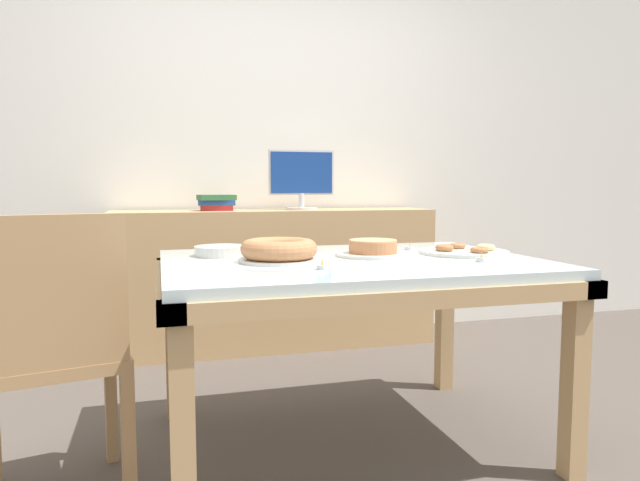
% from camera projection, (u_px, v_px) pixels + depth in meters
% --- Properties ---
extents(ground_plane, '(12.00, 12.00, 0.00)m').
position_uv_depth(ground_plane, '(350.00, 443.00, 2.28)').
color(ground_plane, '#564C44').
extents(wall_back, '(8.00, 0.10, 2.60)m').
position_uv_depth(wall_back, '(266.00, 145.00, 3.85)').
color(wall_back, white).
rests_on(wall_back, ground).
extents(dining_table, '(1.45, 1.06, 0.74)m').
position_uv_depth(dining_table, '(351.00, 281.00, 2.21)').
color(dining_table, silver).
rests_on(dining_table, ground).
extents(chair, '(0.50, 0.50, 0.94)m').
position_uv_depth(chair, '(55.00, 348.00, 1.76)').
color(chair, tan).
rests_on(chair, ground).
extents(sideboard, '(2.01, 0.44, 0.87)m').
position_uv_depth(sideboard, '(276.00, 278.00, 3.64)').
color(sideboard, tan).
rests_on(sideboard, ground).
extents(computer_monitor, '(0.42, 0.20, 0.38)m').
position_uv_depth(computer_monitor, '(301.00, 180.00, 3.63)').
color(computer_monitor, silver).
rests_on(computer_monitor, sideboard).
extents(book_stack, '(0.23, 0.20, 0.10)m').
position_uv_depth(book_stack, '(216.00, 202.00, 3.50)').
color(book_stack, maroon).
rests_on(book_stack, sideboard).
extents(cake_chocolate_round, '(0.30, 0.30, 0.07)m').
position_uv_depth(cake_chocolate_round, '(373.00, 249.00, 2.30)').
color(cake_chocolate_round, silver).
rests_on(cake_chocolate_round, dining_table).
extents(cake_golden_bundt, '(0.30, 0.30, 0.08)m').
position_uv_depth(cake_golden_bundt, '(279.00, 251.00, 2.12)').
color(cake_golden_bundt, silver).
rests_on(cake_golden_bundt, dining_table).
extents(pastry_platter, '(0.37, 0.37, 0.04)m').
position_uv_depth(pastry_platter, '(464.00, 251.00, 2.37)').
color(pastry_platter, silver).
rests_on(pastry_platter, dining_table).
extents(plate_stack, '(0.21, 0.21, 0.04)m').
position_uv_depth(plate_stack, '(221.00, 251.00, 2.30)').
color(plate_stack, silver).
rests_on(plate_stack, dining_table).
extents(tealight_near_cakes, '(0.04, 0.04, 0.04)m').
position_uv_depth(tealight_near_cakes, '(410.00, 248.00, 2.51)').
color(tealight_near_cakes, silver).
rests_on(tealight_near_cakes, dining_table).
extents(tealight_centre, '(0.04, 0.04, 0.04)m').
position_uv_depth(tealight_centre, '(481.00, 259.00, 2.11)').
color(tealight_centre, silver).
rests_on(tealight_centre, dining_table).
extents(tealight_right_edge, '(0.04, 0.04, 0.04)m').
position_uv_depth(tealight_right_edge, '(322.00, 266.00, 1.91)').
color(tealight_right_edge, silver).
rests_on(tealight_right_edge, dining_table).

